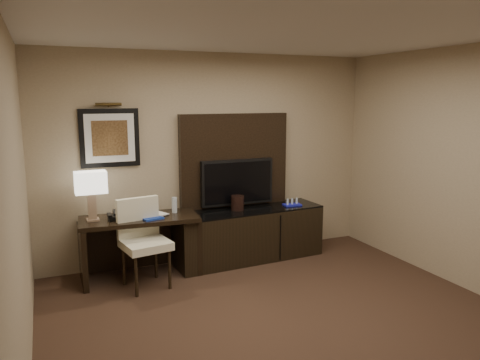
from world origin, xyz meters
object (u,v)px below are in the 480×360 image
credenza (249,234)px  desk_phone (116,216)px  tv (237,182)px  ice_bucket (237,203)px  desk_chair (146,244)px  desk (140,247)px  water_bottle (174,205)px  table_lamp (92,198)px  minibar_tray (292,202)px

credenza → desk_phone: 1.76m
tv → ice_bucket: tv is taller
desk_chair → desk_phone: (-0.26, 0.33, 0.27)m
desk → credenza: 1.44m
desk → water_bottle: size_ratio=7.19×
credenza → table_lamp: bearing=176.4°
minibar_tray → water_bottle: bearing=178.7°
desk_chair → ice_bucket: (1.29, 0.41, 0.27)m
water_bottle → ice_bucket: water_bottle is taller
water_bottle → tv: bearing=11.9°
ice_bucket → desk: bearing=-177.1°
water_bottle → ice_bucket: size_ratio=1.01×
table_lamp → minibar_tray: 2.60m
tv → desk_phone: tv is taller
desk → desk_phone: size_ratio=7.54×
tv → desk: bearing=-169.9°
credenza → minibar_tray: 0.74m
credenza → ice_bucket: ice_bucket is taller
desk → water_bottle: water_bottle is taller
water_bottle → minibar_tray: size_ratio=0.81×
desk → minibar_tray: 2.10m
desk_chair → table_lamp: bearing=132.2°
tv → desk_chair: 1.56m
desk → minibar_tray: size_ratio=5.84×
desk_chair → table_lamp: table_lamp is taller
credenza → desk_chair: size_ratio=1.94×
water_bottle → minibar_tray: 1.63m
credenza → table_lamp: (-1.96, 0.01, 0.65)m
table_lamp → water_bottle: table_lamp is taller
ice_bucket → minibar_tray: ice_bucket is taller
minibar_tray → desk_chair: bearing=-170.3°
desk_chair → water_bottle: desk_chair is taller
table_lamp → desk_chair: bearing=-37.8°
desk → minibar_tray: bearing=5.0°
desk → credenza: desk is taller
desk_phone → table_lamp: bearing=165.3°
credenza → tv: size_ratio=1.99×
credenza → table_lamp: 2.07m
tv → minibar_tray: 0.80m
desk → ice_bucket: ice_bucket is taller
desk → tv: tv is taller
desk → ice_bucket: 1.35m
table_lamp → ice_bucket: size_ratio=2.73×
ice_bucket → minibar_tray: (0.78, -0.05, -0.05)m
desk_chair → table_lamp: (-0.52, 0.40, 0.48)m
desk → desk_chair: (-0.00, -0.34, 0.14)m
table_lamp → minibar_tray: size_ratio=2.19×
desk_phone → water_bottle: size_ratio=0.95×
water_bottle → minibar_tray: bearing=-1.3°
tv → water_bottle: 0.95m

